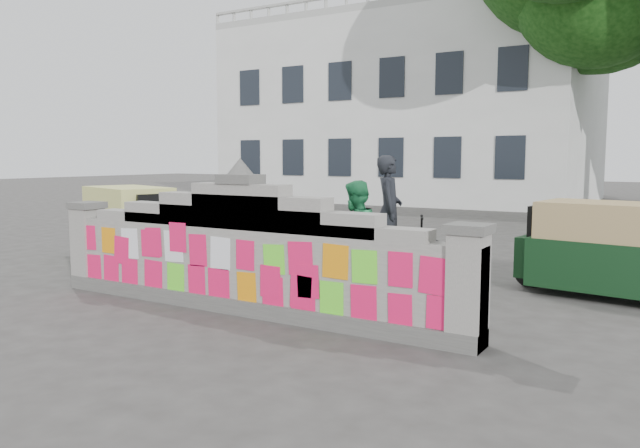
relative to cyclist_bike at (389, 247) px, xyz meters
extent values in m
plane|color=#383533|center=(-0.66, -3.07, -0.53)|extent=(100.00, 100.00, 0.00)
cube|color=#4C4C49|center=(-0.66, -3.07, -0.43)|extent=(6.40, 0.42, 0.20)
cube|color=gray|center=(-0.66, -3.07, 0.07)|extent=(6.40, 0.32, 1.00)
cube|color=gray|center=(-0.66, -3.07, 0.64)|extent=(5.20, 0.32, 0.14)
cube|color=gray|center=(-0.66, -3.07, 0.71)|extent=(4.00, 0.32, 0.28)
cube|color=gray|center=(-0.66, -3.07, 0.79)|extent=(2.60, 0.32, 0.44)
cube|color=gray|center=(-0.66, -3.07, 0.86)|extent=(1.40, 0.32, 0.58)
cube|color=#4C4C49|center=(-0.66, -3.07, 1.21)|extent=(0.55, 0.36, 0.12)
cone|color=#4C4C49|center=(-0.66, -3.07, 1.37)|extent=(0.36, 0.36, 0.22)
cube|color=gray|center=(-3.68, -3.07, 0.09)|extent=(0.36, 0.40, 1.24)
cube|color=#4C4C49|center=(-3.68, -3.07, 0.75)|extent=(0.44, 0.44, 0.10)
cube|color=gray|center=(2.36, -3.07, 0.09)|extent=(0.36, 0.40, 1.24)
cube|color=#4C4C49|center=(2.36, -3.07, 0.75)|extent=(0.44, 0.44, 0.10)
cube|color=silver|center=(-7.66, 18.93, 3.47)|extent=(16.00, 10.00, 8.00)
imported|color=black|center=(0.00, 0.00, 0.00)|extent=(2.13, 1.45, 1.06)
imported|color=black|center=(0.00, 0.00, 0.37)|extent=(0.66, 0.77, 1.80)
imported|color=#25874D|center=(-0.03, -1.12, 0.30)|extent=(0.77, 0.91, 1.67)
cube|color=black|center=(-5.57, -0.59, -0.03)|extent=(2.45, 1.80, 0.73)
cube|color=#D3D370|center=(-5.57, -0.59, 0.61)|extent=(2.26, 1.70, 0.55)
cube|color=black|center=(-4.49, -0.94, -0.03)|extent=(0.63, 0.75, 0.64)
cube|color=black|center=(-4.49, -0.94, 0.52)|extent=(0.27, 0.63, 0.55)
cylinder|color=black|center=(-4.40, -0.97, -0.30)|extent=(0.47, 0.24, 0.46)
cylinder|color=black|center=(-6.51, -0.81, -0.30)|extent=(0.47, 0.24, 0.46)
cylinder|color=black|center=(-6.20, 0.14, -0.30)|extent=(0.47, 0.24, 0.46)
cube|color=black|center=(3.36, 0.36, -0.04)|extent=(2.27, 1.44, 0.71)
cube|color=tan|center=(3.36, 0.36, 0.58)|extent=(2.08, 1.37, 0.53)
cube|color=black|center=(2.26, 0.52, -0.04)|extent=(0.53, 0.68, 0.62)
cube|color=black|center=(2.26, 0.52, 0.49)|extent=(0.16, 0.62, 0.53)
cylinder|color=black|center=(2.17, 0.53, -0.31)|extent=(0.45, 0.17, 0.44)
camera|label=1|loc=(4.39, -9.37, 1.49)|focal=35.00mm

